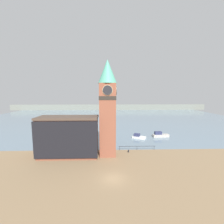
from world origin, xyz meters
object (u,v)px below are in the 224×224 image
Objects in this scene: pier_building at (68,136)px; boat_far at (160,135)px; boat_near at (139,137)px; mooring_bollard_near at (129,151)px; clock_tower at (108,106)px.

boat_far is at bearing 28.73° from pier_building.
boat_near is at bearing -174.73° from boat_far.
boat_near is 13.30m from mooring_bollard_near.
pier_building reaches higher than mooring_bollard_near.
pier_building is 25.03m from boat_near.
pier_building is 2.92× the size of boat_near.
boat_near is at bearing 67.21° from mooring_bollard_near.
boat_near is at bearing 51.96° from clock_tower.
pier_building is 32.34m from boat_far.
boat_far is (7.95, 1.26, 0.17)m from boat_near.
boat_far reaches higher than boat_near.
boat_far is 8.13× the size of mooring_bollard_near.
clock_tower is 1.61× the size of pier_building.
clock_tower is 26.43m from boat_far.
pier_building reaches higher than boat_near.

